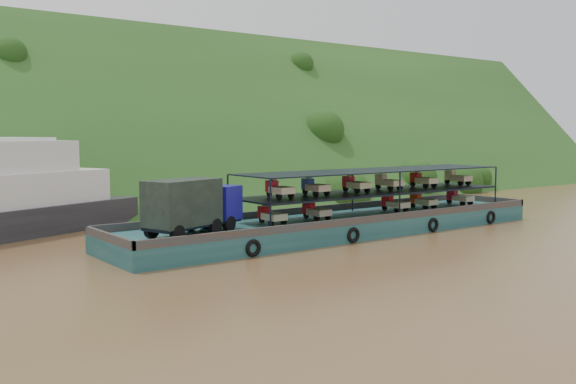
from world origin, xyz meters
TOP-DOWN VIEW (x-y plane):
  - ground at (0.00, 0.00)m, footprint 160.00×160.00m
  - hillside at (0.00, 36.00)m, footprint 140.00×39.60m
  - cargo_barge at (0.98, 1.90)m, footprint 35.00×7.18m

SIDE VIEW (x-z plane):
  - ground at x=0.00m, z-range 0.00..0.00m
  - hillside at x=0.00m, z-range -19.80..19.80m
  - cargo_barge at x=0.98m, z-range -1.15..3.42m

